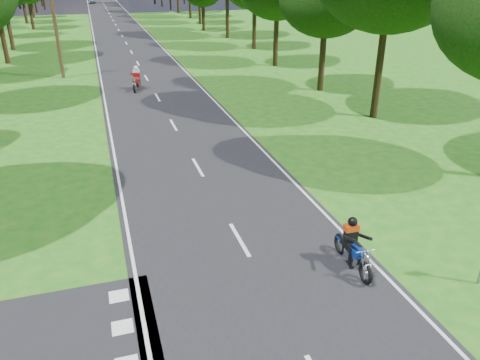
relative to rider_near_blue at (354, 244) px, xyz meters
name	(u,v)px	position (x,y,z in m)	size (l,w,h in m)	color
ground	(261,277)	(-2.61, 0.33, -0.77)	(160.00, 160.00, 0.00)	#1B5F15
main_road	(122,36)	(-2.61, 50.33, -0.76)	(7.00, 140.00, 0.02)	black
road_markings	(122,38)	(-2.75, 48.45, -0.75)	(7.40, 140.00, 0.01)	silver
telegraph_pole	(55,22)	(-8.61, 28.33, 3.30)	(1.20, 0.26, 8.00)	#382616
rider_near_blue	(354,244)	(0.00, 0.00, 0.00)	(0.60, 1.80, 1.50)	#0D3298
rider_far_red	(136,78)	(-3.66, 22.74, 0.05)	(0.64, 1.93, 1.61)	#B41A0D
distant_car	(92,0)	(-4.91, 105.10, -0.09)	(1.56, 3.87, 1.32)	#A6A7AD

